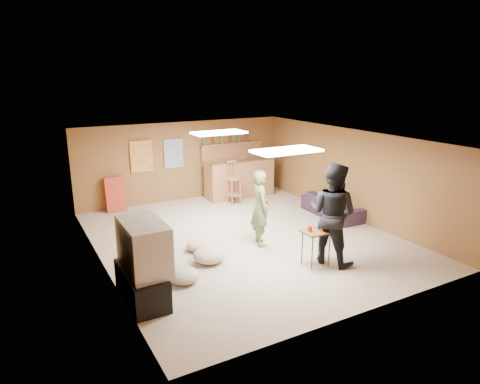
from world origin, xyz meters
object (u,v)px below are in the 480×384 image
person_olive (260,208)px  tray_table (316,248)px  person_black (332,214)px  tv_body (144,246)px  bar_counter (239,178)px  sofa (332,206)px

person_olive → tray_table: person_olive is taller
person_black → tv_body: bearing=60.8°
person_black → person_olive: bearing=3.8°
tv_body → person_olive: bearing=20.7°
bar_counter → person_black: person_black is taller
sofa → tray_table: bearing=135.4°
tray_table → person_olive: bearing=105.7°
sofa → bar_counter: bearing=26.0°
tv_body → bar_counter: (4.15, 4.45, -0.35)m
tv_body → person_black: size_ratio=0.57×
bar_counter → tray_table: bar_counter is taller
person_black → sofa: person_black is taller
tv_body → bar_counter: size_ratio=0.55×
person_black → sofa: size_ratio=1.09×
tv_body → person_olive: person_olive is taller
tv_body → tray_table: size_ratio=1.61×
person_olive → person_black: bearing=-137.5°
tv_body → sofa: tv_body is taller
person_olive → sofa: bearing=-59.2°
bar_counter → person_olive: size_ratio=1.25×
bar_counter → sofa: bearing=-65.9°
person_olive → sofa: (2.58, 0.72, -0.54)m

